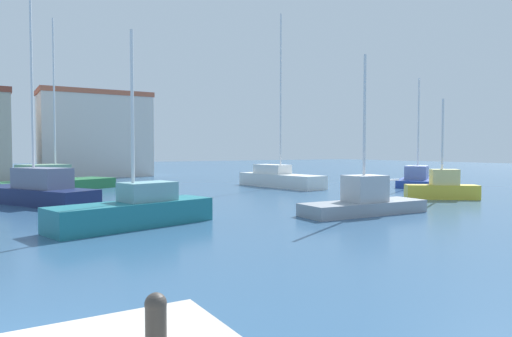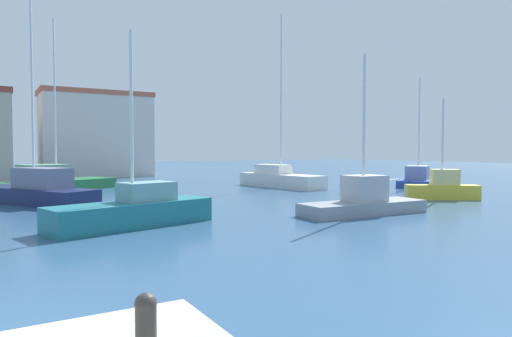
{
  "view_description": "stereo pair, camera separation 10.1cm",
  "coord_description": "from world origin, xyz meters",
  "px_view_note": "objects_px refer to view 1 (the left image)",
  "views": [
    {
      "loc": [
        0.28,
        -6.32,
        2.84
      ],
      "look_at": [
        14.18,
        16.89,
        1.73
      ],
      "focal_mm": 31.97,
      "sensor_mm": 36.0,
      "label": 1
    },
    {
      "loc": [
        0.37,
        -6.37,
        2.84
      ],
      "look_at": [
        14.18,
        16.89,
        1.73
      ],
      "focal_mm": 31.97,
      "sensor_mm": 36.0,
      "label": 2
    }
  ],
  "objects_px": {
    "sailboat_yellow_distant_east": "(442,187)",
    "sailboat_teal_behind_lamppost": "(136,210)",
    "sailboat_green_far_left": "(52,181)",
    "sailboat_navy_far_right": "(36,190)",
    "sailboat_blue_distant_north": "(417,179)",
    "mooring_bollard": "(156,323)",
    "sailboat_grey_center_channel": "(364,201)",
    "sailboat_white_outer_mooring": "(279,178)"
  },
  "relations": [
    {
      "from": "sailboat_yellow_distant_east",
      "to": "sailboat_teal_behind_lamppost",
      "type": "height_order",
      "value": "sailboat_teal_behind_lamppost"
    },
    {
      "from": "sailboat_green_far_left",
      "to": "sailboat_teal_behind_lamppost",
      "type": "bearing_deg",
      "value": -87.58
    },
    {
      "from": "sailboat_yellow_distant_east",
      "to": "sailboat_green_far_left",
      "type": "xyz_separation_m",
      "value": [
        -18.6,
        17.44,
        0.0
      ]
    },
    {
      "from": "sailboat_yellow_distant_east",
      "to": "sailboat_navy_far_right",
      "type": "distance_m",
      "value": 22.39
    },
    {
      "from": "sailboat_teal_behind_lamppost",
      "to": "sailboat_blue_distant_north",
      "type": "bearing_deg",
      "value": 17.08
    },
    {
      "from": "mooring_bollard",
      "to": "sailboat_grey_center_channel",
      "type": "distance_m",
      "value": 17.19
    },
    {
      "from": "mooring_bollard",
      "to": "sailboat_yellow_distant_east",
      "type": "height_order",
      "value": "sailboat_yellow_distant_east"
    },
    {
      "from": "mooring_bollard",
      "to": "sailboat_teal_behind_lamppost",
      "type": "xyz_separation_m",
      "value": [
        3.56,
        12.97,
        -0.75
      ]
    },
    {
      "from": "sailboat_blue_distant_north",
      "to": "mooring_bollard",
      "type": "bearing_deg",
      "value": -143.92
    },
    {
      "from": "sailboat_white_outer_mooring",
      "to": "sailboat_grey_center_channel",
      "type": "distance_m",
      "value": 15.02
    },
    {
      "from": "mooring_bollard",
      "to": "sailboat_navy_far_right",
      "type": "bearing_deg",
      "value": 87.27
    },
    {
      "from": "sailboat_teal_behind_lamppost",
      "to": "sailboat_green_far_left",
      "type": "distance_m",
      "value": 17.67
    },
    {
      "from": "sailboat_green_far_left",
      "to": "sailboat_blue_distant_north",
      "type": "bearing_deg",
      "value": -21.67
    },
    {
      "from": "sailboat_white_outer_mooring",
      "to": "sailboat_navy_far_right",
      "type": "bearing_deg",
      "value": -171.2
    },
    {
      "from": "sailboat_white_outer_mooring",
      "to": "sailboat_blue_distant_north",
      "type": "bearing_deg",
      "value": -24.77
    },
    {
      "from": "sailboat_teal_behind_lamppost",
      "to": "mooring_bollard",
      "type": "bearing_deg",
      "value": -105.34
    },
    {
      "from": "sailboat_grey_center_channel",
      "to": "mooring_bollard",
      "type": "bearing_deg",
      "value": -140.1
    },
    {
      "from": "sailboat_teal_behind_lamppost",
      "to": "sailboat_navy_far_right",
      "type": "bearing_deg",
      "value": 104.55
    },
    {
      "from": "sailboat_yellow_distant_east",
      "to": "sailboat_grey_center_channel",
      "type": "distance_m",
      "value": 8.53
    },
    {
      "from": "sailboat_navy_far_right",
      "to": "sailboat_blue_distant_north",
      "type": "bearing_deg",
      "value": -4.21
    },
    {
      "from": "sailboat_white_outer_mooring",
      "to": "sailboat_navy_far_right",
      "type": "distance_m",
      "value": 17.27
    },
    {
      "from": "sailboat_grey_center_channel",
      "to": "sailboat_teal_behind_lamppost",
      "type": "xyz_separation_m",
      "value": [
        -9.61,
        1.96,
        0.03
      ]
    },
    {
      "from": "sailboat_grey_center_channel",
      "to": "sailboat_teal_behind_lamppost",
      "type": "height_order",
      "value": "sailboat_teal_behind_lamppost"
    },
    {
      "from": "mooring_bollard",
      "to": "sailboat_white_outer_mooring",
      "type": "xyz_separation_m",
      "value": [
        18.14,
        25.18,
        -0.67
      ]
    },
    {
      "from": "sailboat_blue_distant_north",
      "to": "sailboat_grey_center_channel",
      "type": "height_order",
      "value": "sailboat_blue_distant_north"
    },
    {
      "from": "sailboat_navy_far_right",
      "to": "sailboat_grey_center_channel",
      "type": "relative_size",
      "value": 1.69
    },
    {
      "from": "sailboat_green_far_left",
      "to": "sailboat_navy_far_right",
      "type": "bearing_deg",
      "value": -102.13
    },
    {
      "from": "sailboat_grey_center_channel",
      "to": "sailboat_green_far_left",
      "type": "height_order",
      "value": "sailboat_green_far_left"
    },
    {
      "from": "sailboat_navy_far_right",
      "to": "sailboat_grey_center_channel",
      "type": "distance_m",
      "value": 16.71
    },
    {
      "from": "sailboat_navy_far_right",
      "to": "sailboat_grey_center_channel",
      "type": "bearing_deg",
      "value": -43.62
    },
    {
      "from": "sailboat_navy_far_right",
      "to": "sailboat_teal_behind_lamppost",
      "type": "relative_size",
      "value": 1.64
    },
    {
      "from": "mooring_bollard",
      "to": "sailboat_yellow_distant_east",
      "type": "distance_m",
      "value": 25.16
    },
    {
      "from": "sailboat_yellow_distant_east",
      "to": "mooring_bollard",
      "type": "bearing_deg",
      "value": -148.38
    },
    {
      "from": "sailboat_navy_far_right",
      "to": "sailboat_green_far_left",
      "type": "distance_m",
      "value": 8.27
    },
    {
      "from": "mooring_bollard",
      "to": "sailboat_white_outer_mooring",
      "type": "bearing_deg",
      "value": 54.23
    },
    {
      "from": "sailboat_blue_distant_north",
      "to": "sailboat_teal_behind_lamppost",
      "type": "height_order",
      "value": "sailboat_blue_distant_north"
    },
    {
      "from": "sailboat_blue_distant_north",
      "to": "sailboat_green_far_left",
      "type": "relative_size",
      "value": 0.71
    },
    {
      "from": "mooring_bollard",
      "to": "sailboat_green_far_left",
      "type": "distance_m",
      "value": 30.76
    },
    {
      "from": "sailboat_blue_distant_north",
      "to": "sailboat_green_far_left",
      "type": "bearing_deg",
      "value": 158.33
    },
    {
      "from": "sailboat_navy_far_right",
      "to": "sailboat_teal_behind_lamppost",
      "type": "distance_m",
      "value": 9.88
    },
    {
      "from": "sailboat_yellow_distant_east",
      "to": "sailboat_grey_center_channel",
      "type": "xyz_separation_m",
      "value": [
        -8.25,
        -2.17,
        -0.09
      ]
    },
    {
      "from": "sailboat_yellow_distant_east",
      "to": "sailboat_navy_far_right",
      "type": "xyz_separation_m",
      "value": [
        -20.34,
        9.35,
        0.05
      ]
    }
  ]
}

